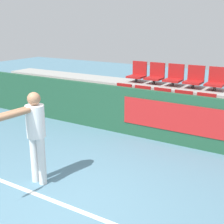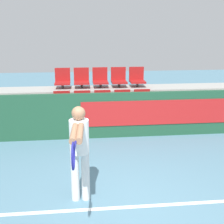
{
  "view_description": "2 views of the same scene",
  "coord_description": "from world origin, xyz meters",
  "views": [
    {
      "loc": [
        2.9,
        -2.8,
        2.6
      ],
      "look_at": [
        0.19,
        1.55,
        1.12
      ],
      "focal_mm": 50.0,
      "sensor_mm": 36.0,
      "label": 1
    },
    {
      "loc": [
        -0.63,
        -3.95,
        2.72
      ],
      "look_at": [
        0.02,
        2.01,
        1.05
      ],
      "focal_mm": 50.0,
      "sensor_mm": 36.0,
      "label": 2
    }
  ],
  "objects": [
    {
      "name": "stadium_chair_4",
      "position": [
        1.08,
        4.07,
        0.73
      ],
      "size": [
        0.43,
        0.44,
        0.56
      ],
      "color": "#333333",
      "rests_on": "bleacher_tier_front"
    },
    {
      "name": "court_baseline",
      "position": [
        0.0,
        0.25,
        0.0
      ],
      "size": [
        5.82,
        0.08,
        0.01
      ],
      "color": "white",
      "rests_on": "ground"
    },
    {
      "name": "stadium_chair_6",
      "position": [
        -0.54,
        4.93,
        1.23
      ],
      "size": [
        0.43,
        0.44,
        0.56
      ],
      "color": "#333333",
      "rests_on": "bleacher_tier_middle"
    },
    {
      "name": "stadium_chair_2",
      "position": [
        0.0,
        4.07,
        0.73
      ],
      "size": [
        0.43,
        0.44,
        0.56
      ],
      "color": "#333333",
      "rests_on": "bleacher_tier_front"
    },
    {
      "name": "barrier_wall",
      "position": [
        0.03,
        3.43,
        0.57
      ],
      "size": [
        11.7,
        0.14,
        1.14
      ],
      "color": "#1E4C33",
      "rests_on": "ground"
    },
    {
      "name": "bleacher_tier_front",
      "position": [
        0.0,
        3.94,
        0.25
      ],
      "size": [
        11.3,
        0.87,
        0.5
      ],
      "color": "#9E9E99",
      "rests_on": "ground"
    },
    {
      "name": "ground_plane",
      "position": [
        0.0,
        0.0,
        0.0
      ],
      "size": [
        30.0,
        30.0,
        0.0
      ],
      "primitive_type": "plane",
      "color": "slate"
    },
    {
      "name": "stadium_chair_8",
      "position": [
        0.54,
        4.93,
        1.23
      ],
      "size": [
        0.43,
        0.44,
        0.56
      ],
      "color": "#333333",
      "rests_on": "bleacher_tier_middle"
    },
    {
      "name": "stadium_chair_0",
      "position": [
        -1.08,
        4.07,
        0.73
      ],
      "size": [
        0.43,
        0.44,
        0.56
      ],
      "color": "#333333",
      "rests_on": "bleacher_tier_front"
    },
    {
      "name": "bleacher_tier_middle",
      "position": [
        0.0,
        4.81,
        0.5
      ],
      "size": [
        11.3,
        0.87,
        0.99
      ],
      "color": "#9E9E99",
      "rests_on": "ground"
    },
    {
      "name": "stadium_chair_5",
      "position": [
        -1.08,
        4.93,
        1.23
      ],
      "size": [
        0.43,
        0.44,
        0.56
      ],
      "color": "#333333",
      "rests_on": "bleacher_tier_middle"
    },
    {
      "name": "stadium_chair_1",
      "position": [
        -0.54,
        4.07,
        0.73
      ],
      "size": [
        0.43,
        0.44,
        0.56
      ],
      "color": "#333333",
      "rests_on": "bleacher_tier_front"
    },
    {
      "name": "stadium_chair_9",
      "position": [
        1.08,
        4.93,
        1.23
      ],
      "size": [
        0.43,
        0.44,
        0.56
      ],
      "color": "#333333",
      "rests_on": "bleacher_tier_middle"
    },
    {
      "name": "stadium_chair_3",
      "position": [
        0.54,
        4.07,
        0.73
      ],
      "size": [
        0.43,
        0.44,
        0.56
      ],
      "color": "#333333",
      "rests_on": "bleacher_tier_front"
    },
    {
      "name": "tennis_player",
      "position": [
        -0.65,
        0.48,
        0.96
      ],
      "size": [
        0.3,
        1.57,
        1.55
      ],
      "rotation": [
        0.0,
        0.0,
        -0.05
      ],
      "color": "silver",
      "rests_on": "ground"
    },
    {
      "name": "stadium_chair_7",
      "position": [
        0.0,
        4.93,
        1.23
      ],
      "size": [
        0.43,
        0.44,
        0.56
      ],
      "color": "#333333",
      "rests_on": "bleacher_tier_middle"
    }
  ]
}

